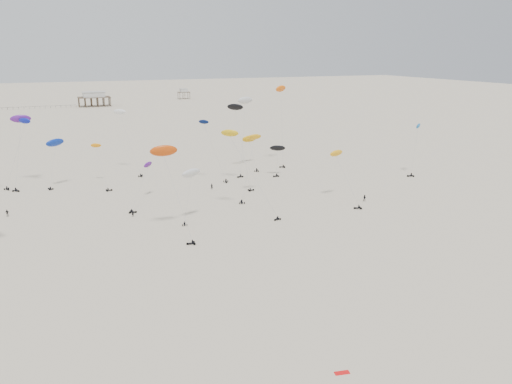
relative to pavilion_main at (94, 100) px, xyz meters
name	(u,v)px	position (x,y,z in m)	size (l,w,h in m)	color
ground_plane	(154,141)	(10.00, -150.00, -4.22)	(900.00, 900.00, 0.00)	beige
pavilion_main	(94,100)	(0.00, 0.00, 0.00)	(21.00, 13.00, 9.80)	brown
pavilion_small	(184,94)	(70.00, 30.00, -0.74)	(9.00, 7.00, 8.00)	brown
pier_fence	(10,108)	(-52.00, 0.00, -3.45)	(80.20, 0.20, 1.50)	black
rig_0	(19,142)	(-38.03, -208.06, 8.12)	(9.12, 7.73, 18.98)	black
rig_1	(250,157)	(16.73, -242.00, 6.22)	(9.48, 9.92, 16.96)	black
rig_2	(238,148)	(9.90, -251.50, 10.56)	(9.52, 16.01, 22.16)	black
rig_3	(215,150)	(13.01, -223.83, 4.82)	(6.98, 8.33, 17.81)	black
rig_5	(125,127)	(-8.46, -201.03, 9.65)	(6.41, 15.15, 21.07)	black
rig_6	(20,129)	(-37.53, -205.91, 11.30)	(6.80, 12.12, 20.27)	black
rig_7	(143,178)	(-9.64, -236.27, 1.76)	(9.21, 14.97, 15.54)	black
rig_8	(54,147)	(-29.21, -212.98, 6.95)	(6.44, 6.46, 13.72)	black
rig_9	(341,166)	(36.60, -253.64, 4.58)	(4.59, 13.64, 15.14)	black
rig_11	(101,163)	(-17.68, -215.95, 2.19)	(3.83, 13.94, 15.39)	black
rig_12	(415,145)	(71.36, -239.41, 4.85)	(7.00, 5.95, 15.54)	black
rig_13	(244,111)	(26.10, -213.94, 14.35)	(9.64, 12.61, 23.84)	black
rig_14	(237,119)	(18.39, -228.41, 14.05)	(4.96, 13.86, 23.38)	black
rig_15	(190,178)	(-2.50, -254.49, 5.26)	(6.35, 6.63, 11.87)	black
rig_16	(250,144)	(30.92, -206.85, 2.63)	(6.53, 15.47, 14.59)	black
rig_17	(166,160)	(-8.65, -259.48, 10.94)	(6.11, 12.63, 19.36)	black
rig_18	(281,100)	(41.49, -207.67, 16.57)	(7.40, 12.69, 26.11)	black
rig_19	(277,153)	(32.40, -224.70, 2.63)	(5.13, 4.40, 9.54)	black
spectator_0	(133,216)	(-14.40, -247.32, -4.22)	(0.69, 0.47, 1.89)	black
spectator_1	(365,201)	(41.40, -257.62, -4.22)	(0.96, 0.56, 1.96)	black
spectator_2	(8,216)	(-40.87, -236.29, -4.22)	(1.14, 0.62, 1.93)	black
spectator_3	(212,189)	(9.36, -232.01, -4.22)	(0.68, 0.47, 1.87)	black
grounded_kite_b	(342,373)	(-1.11, -315.11, -4.22)	(1.80, 0.70, 0.07)	red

